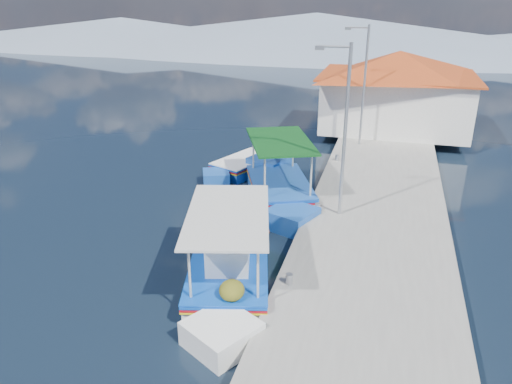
# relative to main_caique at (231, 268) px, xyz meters

# --- Properties ---
(ground) EXTENTS (160.00, 160.00, 0.00)m
(ground) POSITION_rel_main_caique_xyz_m (-1.97, 2.63, -0.49)
(ground) COLOR black
(ground) RESTS_ON ground
(quay) EXTENTS (5.00, 44.00, 0.50)m
(quay) POSITION_rel_main_caique_xyz_m (3.93, 8.63, -0.24)
(quay) COLOR gray
(quay) RESTS_ON ground
(bollards) EXTENTS (0.20, 17.20, 0.30)m
(bollards) POSITION_rel_main_caique_xyz_m (1.83, 7.88, 0.16)
(bollards) COLOR #A5A8AD
(bollards) RESTS_ON quay
(main_caique) EXTENTS (3.50, 7.44, 2.53)m
(main_caique) POSITION_rel_main_caique_xyz_m (0.00, 0.00, 0.00)
(main_caique) COLOR white
(main_caique) RESTS_ON ground
(caique_green_canopy) EXTENTS (4.11, 6.96, 2.82)m
(caique_green_canopy) POSITION_rel_main_caique_xyz_m (0.01, 6.55, -0.07)
(caique_green_canopy) COLOR #1D52AE
(caique_green_canopy) RESTS_ON ground
(caique_blue_hull) EXTENTS (3.05, 5.28, 1.01)m
(caique_blue_hull) POSITION_rel_main_caique_xyz_m (-2.40, 9.30, -0.21)
(caique_blue_hull) COLOR #1D52AE
(caique_blue_hull) RESTS_ON ground
(harbor_building) EXTENTS (10.49, 10.49, 4.40)m
(harbor_building) POSITION_rel_main_caique_xyz_m (4.23, 17.63, 2.29)
(harbor_building) COLOR white
(harbor_building) RESTS_ON quay
(lamp_post_near) EXTENTS (1.21, 0.14, 6.00)m
(lamp_post_near) POSITION_rel_main_caique_xyz_m (2.54, 4.63, 3.36)
(lamp_post_near) COLOR #A5A8AD
(lamp_post_near) RESTS_ON quay
(lamp_post_far) EXTENTS (1.21, 0.14, 6.00)m
(lamp_post_far) POSITION_rel_main_caique_xyz_m (2.54, 13.63, 3.36)
(lamp_post_far) COLOR #A5A8AD
(lamp_post_far) RESTS_ON quay
(mountain_ridge) EXTENTS (171.40, 96.00, 5.50)m
(mountain_ridge) POSITION_rel_main_caique_xyz_m (4.57, 58.63, 1.55)
(mountain_ridge) COLOR gray
(mountain_ridge) RESTS_ON ground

